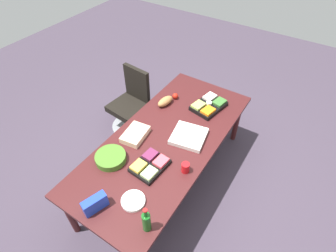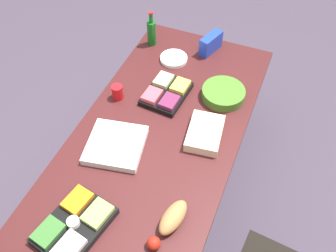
# 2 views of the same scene
# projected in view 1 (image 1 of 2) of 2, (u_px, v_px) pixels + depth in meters

# --- Properties ---
(ground_plane) EXTENTS (10.00, 10.00, 0.00)m
(ground_plane) POSITION_uv_depth(u_px,v_px,m) (166.00, 177.00, 3.51)
(ground_plane) COLOR #403544
(conference_table) EXTENTS (2.44, 1.09, 0.74)m
(conference_table) POSITION_uv_depth(u_px,v_px,m) (166.00, 142.00, 3.04)
(conference_table) COLOR #401718
(conference_table) RESTS_ON ground
(office_chair) EXTENTS (0.56, 0.56, 0.95)m
(office_chair) POSITION_uv_depth(u_px,v_px,m) (131.00, 108.00, 3.97)
(office_chair) COLOR gray
(office_chair) RESTS_ON ground
(salad_bowl) EXTENTS (0.35, 0.35, 0.07)m
(salad_bowl) POSITION_uv_depth(u_px,v_px,m) (111.00, 158.00, 2.75)
(salad_bowl) COLOR #437023
(salad_bowl) RESTS_ON conference_table
(bread_loaf) EXTENTS (0.26, 0.15, 0.10)m
(bread_loaf) POSITION_uv_depth(u_px,v_px,m) (165.00, 101.00, 3.39)
(bread_loaf) COLOR #A7703F
(bread_loaf) RESTS_ON conference_table
(fruit_platter) EXTENTS (0.38, 0.31, 0.07)m
(fruit_platter) POSITION_uv_depth(u_px,v_px,m) (150.00, 165.00, 2.69)
(fruit_platter) COLOR black
(fruit_platter) RESTS_ON conference_table
(chip_bag_blue) EXTENTS (0.23, 0.15, 0.15)m
(chip_bag_blue) POSITION_uv_depth(u_px,v_px,m) (95.00, 204.00, 2.33)
(chip_bag_blue) COLOR #1E3BB5
(chip_bag_blue) RESTS_ON conference_table
(red_solo_cup) EXTENTS (0.10, 0.10, 0.11)m
(red_solo_cup) POSITION_uv_depth(u_px,v_px,m) (185.00, 168.00, 2.64)
(red_solo_cup) COLOR red
(red_solo_cup) RESTS_ON conference_table
(sheet_cake) EXTENTS (0.35, 0.26, 0.07)m
(sheet_cake) POSITION_uv_depth(u_px,v_px,m) (135.00, 134.00, 2.99)
(sheet_cake) COLOR beige
(sheet_cake) RESTS_ON conference_table
(pizza_box) EXTENTS (0.42, 0.42, 0.05)m
(pizza_box) POSITION_uv_depth(u_px,v_px,m) (189.00, 136.00, 2.98)
(pizza_box) COLOR silver
(pizza_box) RESTS_ON conference_table
(wine_bottle) EXTENTS (0.07, 0.07, 0.30)m
(wine_bottle) POSITION_uv_depth(u_px,v_px,m) (146.00, 221.00, 2.17)
(wine_bottle) COLOR #135417
(wine_bottle) RESTS_ON conference_table
(veggie_tray) EXTENTS (0.47, 0.38, 0.09)m
(veggie_tray) POSITION_uv_depth(u_px,v_px,m) (209.00, 105.00, 3.35)
(veggie_tray) COLOR black
(veggie_tray) RESTS_ON conference_table
(paper_plate_stack) EXTENTS (0.26, 0.26, 0.03)m
(paper_plate_stack) POSITION_uv_depth(u_px,v_px,m) (133.00, 201.00, 2.42)
(paper_plate_stack) COLOR white
(paper_plate_stack) RESTS_ON conference_table
(apple_red) EXTENTS (0.09, 0.09, 0.08)m
(apple_red) POSITION_uv_depth(u_px,v_px,m) (175.00, 96.00, 3.49)
(apple_red) COLOR #AE1E11
(apple_red) RESTS_ON conference_table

